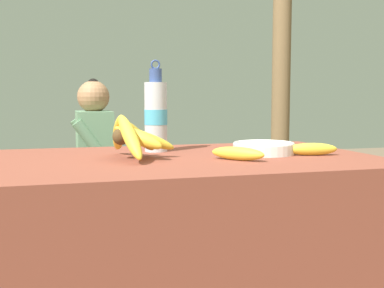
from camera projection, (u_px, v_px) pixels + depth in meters
name	position (u px, v px, depth m)	size (l,w,h in m)	color
market_counter	(167.00, 260.00, 1.71)	(1.49, 0.86, 0.74)	brown
banana_bunch_ripe	(132.00, 136.00, 1.63)	(0.22, 0.37, 0.17)	#4C381E
serving_bowl	(264.00, 148.00, 1.78)	(0.23, 0.23, 0.04)	white
water_bottle	(156.00, 115.00, 1.85)	(0.09, 0.09, 0.35)	silver
loose_banana_front	(238.00, 154.00, 1.60)	(0.16, 0.18, 0.05)	gold
loose_banana_side	(312.00, 149.00, 1.74)	(0.19, 0.08, 0.05)	gold
wooden_bench	(156.00, 196.00, 2.99)	(1.67, 0.32, 0.39)	brown
seated_vendor	(87.00, 156.00, 2.82)	(0.40, 0.39, 1.05)	#232328
banana_bunch_green	(231.00, 171.00, 3.11)	(0.20, 0.31, 0.15)	#4C381E
support_post_far	(282.00, 37.00, 3.48)	(0.13, 0.13, 2.76)	brown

